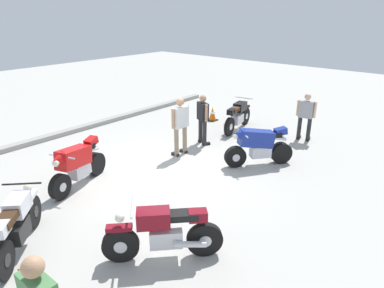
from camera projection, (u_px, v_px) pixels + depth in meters
The scene contains 11 objects.
ground_plane at pixel (162, 170), 9.42m from camera, with size 40.00×40.00×0.00m, color #ADAAA3.
curb_edge at pixel (69, 131), 12.17m from camera, with size 14.00×0.30×0.15m, color gray.
motorcycle_black_cruiser at pixel (238, 116), 12.38m from camera, with size 2.08×0.70×1.09m.
motorcycle_red_sportbike at pixel (77, 164), 8.38m from camera, with size 1.90×0.93×1.14m.
motorcycle_blue_sportbike at pixel (259, 145), 9.53m from camera, with size 1.66×1.34×1.14m.
motorcycle_silver_cruiser at pixel (17, 224), 6.15m from camera, with size 1.53×1.59×1.09m.
motorcycle_maroon_cruiser at pixel (164, 233), 5.92m from camera, with size 1.60×1.52×1.09m.
person_in_black_shirt at pixel (203, 117), 10.94m from camera, with size 0.46×0.60×1.61m.
person_in_gray_shirt at pixel (306, 114), 11.27m from camera, with size 0.37×0.63×1.58m.
person_in_white_shirt at pixel (180, 123), 10.07m from camera, with size 0.67×0.33×1.74m.
traffic_cone at pixel (213, 114), 13.53m from camera, with size 0.36×0.36×0.53m.
Camera 1 is at (-5.96, -6.14, 4.08)m, focal length 32.47 mm.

